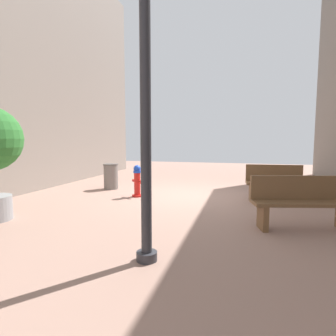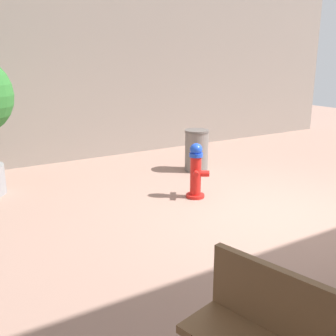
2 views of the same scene
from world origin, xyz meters
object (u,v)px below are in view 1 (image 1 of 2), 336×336
Objects in this scene: fire_hydrant at (137,181)px; street_lamp at (145,84)px; bench_far at (302,201)px; trash_bin at (111,176)px; bench_near at (274,183)px.

fire_hydrant is 0.24× the size of street_lamp.
bench_far reaches higher than trash_bin.
bench_far reaches higher than fire_hydrant.
street_lamp is 4.47× the size of trash_bin.
trash_bin is (4.96, -0.58, -0.07)m from bench_near.
bench_far is at bearing 154.44° from fire_hydrant.
bench_near and bench_far have the same top height.
street_lamp is at bearing 64.52° from bench_near.
bench_near is 4.99m from trash_bin.
street_lamp is at bearing 113.08° from fire_hydrant.
trash_bin is at bearing -35.75° from fire_hydrant.
bench_near is at bearing 173.36° from trash_bin.
bench_far is (-3.91, 1.87, 0.05)m from fire_hydrant.
fire_hydrant is at bearing -66.92° from street_lamp.
bench_near is at bearing -115.48° from street_lamp.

